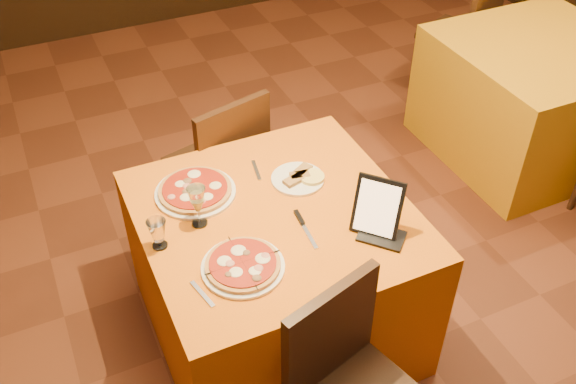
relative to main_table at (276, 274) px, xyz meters
name	(u,v)px	position (x,y,z in m)	size (l,w,h in m)	color
floor	(370,283)	(0.56, 0.06, -0.38)	(6.00, 7.00, 0.01)	#5E2D19
main_table	(276,274)	(0.00, 0.00, 0.00)	(1.10, 1.10, 0.75)	orange
side_table	(532,99)	(2.07, 0.69, 0.00)	(1.10, 1.10, 0.75)	#C8860C
chair_main_far	(216,163)	(0.00, 0.79, 0.08)	(0.38, 0.38, 0.91)	black
chair_side_far	(456,34)	(2.07, 1.51, 0.08)	(0.45, 0.45, 0.91)	black
pizza_near	(243,266)	(-0.24, -0.24, 0.39)	(0.32, 0.32, 0.03)	white
pizza_far	(195,191)	(-0.26, 0.25, 0.39)	(0.35, 0.35, 0.03)	white
cutlet_dish	(298,178)	(0.18, 0.15, 0.39)	(0.23, 0.23, 0.03)	white
wine_glass	(198,206)	(-0.31, 0.07, 0.47)	(0.07, 0.07, 0.19)	#D4D178
water_glass	(158,234)	(-0.49, 0.01, 0.44)	(0.08, 0.08, 0.13)	silver
tablet	(378,207)	(0.32, -0.26, 0.49)	(0.19, 0.02, 0.24)	black
knife	(307,232)	(0.07, -0.16, 0.38)	(0.21, 0.02, 0.01)	#B2B4B9
fork_near	(202,294)	(-0.42, -0.30, 0.38)	(0.15, 0.02, 0.01)	#A9AAB0
fork_far	(256,170)	(0.04, 0.29, 0.38)	(0.14, 0.02, 0.01)	silver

